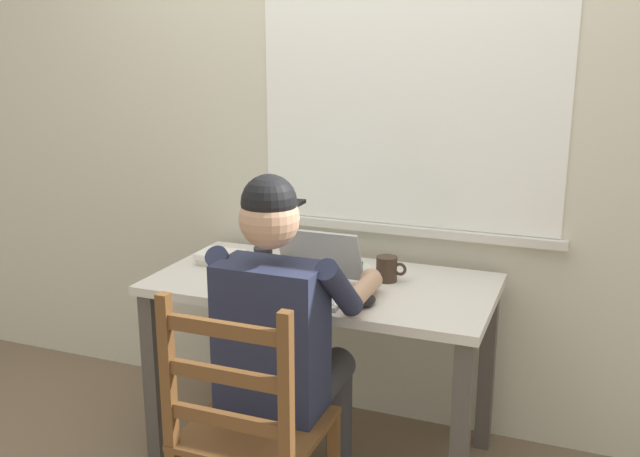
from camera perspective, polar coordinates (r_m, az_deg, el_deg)
The scene contains 15 objects.
ground_plane at distance 3.09m, azimuth 0.22°, elevation -17.54°, with size 8.00×8.00×0.00m, color brown.
back_wall at distance 3.03m, azimuth 3.24°, elevation 8.08°, with size 6.00×0.08×2.60m.
desk at distance 2.80m, azimuth 0.24°, elevation -6.31°, with size 1.32×0.68×0.75m.
seated_person at distance 2.41m, azimuth -2.82°, elevation -8.42°, with size 0.50×0.60×1.26m.
wooden_chair at distance 2.29m, azimuth -5.75°, elevation -16.19°, with size 0.42×0.42×0.96m.
laptop at distance 2.63m, azimuth -0.78°, elevation -3.99°, with size 0.33×0.33×0.22m.
computer_mouse at distance 2.50m, azimuth 3.77°, elevation -5.81°, with size 0.06×0.10×0.03m, color black.
coffee_mug_white at distance 3.02m, azimuth -1.60°, elevation -1.58°, with size 0.11×0.08×0.09m.
coffee_mug_dark at distance 2.84m, azimuth -4.57°, elevation -2.57°, with size 0.11×0.08×0.10m.
coffee_mug_spare at distance 2.75m, azimuth 5.43°, elevation -3.25°, with size 0.12×0.08×0.10m.
book_stack_main at distance 2.87m, azimuth 1.37°, elevation -2.78°, with size 0.19×0.13×0.06m.
book_stack_side at distance 2.98m, azimuth -8.07°, elevation -2.30°, with size 0.18×0.15×0.05m.
paper_pile_near_laptop at distance 2.57m, azimuth 0.16°, elevation -5.39°, with size 0.21×0.15×0.02m, color white.
paper_pile_back_corner at distance 2.84m, azimuth -3.50°, elevation -3.51°, with size 0.21×0.20×0.01m, color white.
paper_pile_side at distance 2.85m, azimuth 2.10°, elevation -3.44°, with size 0.21×0.15×0.01m, color silver.
Camera 1 is at (0.94, -2.44, 1.64)m, focal length 39.79 mm.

